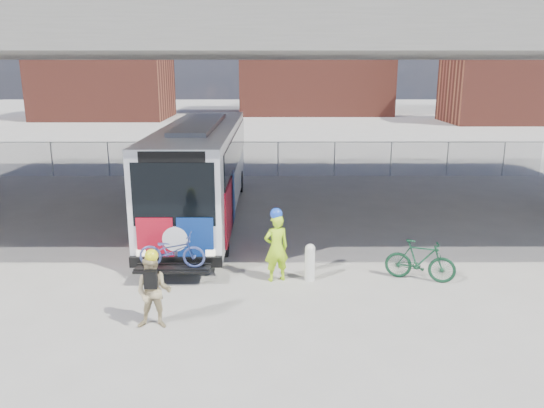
{
  "coord_description": "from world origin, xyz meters",
  "views": [
    {
      "loc": [
        0.62,
        -15.79,
        5.66
      ],
      "look_at": [
        0.65,
        -0.15,
        1.6
      ],
      "focal_mm": 35.0,
      "sensor_mm": 36.0,
      "label": 1
    }
  ],
  "objects_px": {
    "bus": "(202,163)",
    "bike_parked": "(420,261)",
    "cyclist_tan": "(154,291)",
    "bollard": "(310,261)",
    "cyclist_hivis": "(276,246)"
  },
  "relations": [
    {
      "from": "cyclist_hivis",
      "to": "cyclist_tan",
      "type": "relative_size",
      "value": 1.11
    },
    {
      "from": "cyclist_tan",
      "to": "bike_parked",
      "type": "distance_m",
      "value": 7.17
    },
    {
      "from": "bike_parked",
      "to": "cyclist_tan",
      "type": "bearing_deg",
      "value": 131.97
    },
    {
      "from": "bus",
      "to": "bike_parked",
      "type": "bearing_deg",
      "value": -43.44
    },
    {
      "from": "cyclist_tan",
      "to": "bike_parked",
      "type": "relative_size",
      "value": 0.98
    },
    {
      "from": "cyclist_hivis",
      "to": "bike_parked",
      "type": "bearing_deg",
      "value": 160.32
    },
    {
      "from": "cyclist_tan",
      "to": "bus",
      "type": "bearing_deg",
      "value": 90.48
    },
    {
      "from": "bollard",
      "to": "cyclist_tan",
      "type": "distance_m",
      "value": 4.54
    },
    {
      "from": "cyclist_hivis",
      "to": "cyclist_tan",
      "type": "height_order",
      "value": "cyclist_hivis"
    },
    {
      "from": "bus",
      "to": "cyclist_tan",
      "type": "bearing_deg",
      "value": -89.8
    },
    {
      "from": "bus",
      "to": "bollard",
      "type": "xyz_separation_m",
      "value": [
        3.68,
        -6.32,
        -1.55
      ]
    },
    {
      "from": "cyclist_hivis",
      "to": "bike_parked",
      "type": "height_order",
      "value": "cyclist_hivis"
    },
    {
      "from": "bus",
      "to": "cyclist_tan",
      "type": "height_order",
      "value": "bus"
    },
    {
      "from": "bus",
      "to": "bollard",
      "type": "relative_size",
      "value": 12.35
    },
    {
      "from": "cyclist_hivis",
      "to": "cyclist_tan",
      "type": "distance_m",
      "value": 3.84
    }
  ]
}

